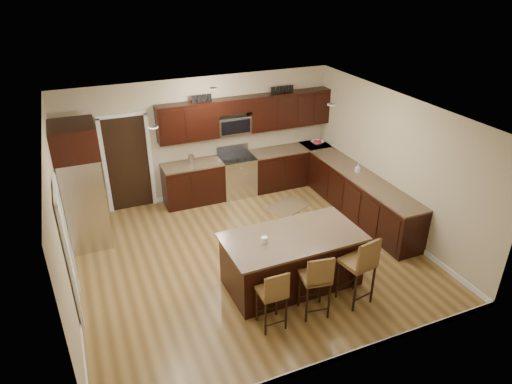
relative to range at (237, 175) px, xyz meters
name	(u,v)px	position (x,y,z in m)	size (l,w,h in m)	color
floor	(250,256)	(-0.68, -2.45, -0.47)	(6.00, 6.00, 0.00)	olive
ceiling	(249,114)	(-0.68, -2.45, 2.23)	(6.00, 6.00, 0.00)	silver
wall_back	(202,138)	(-0.68, 0.30, 0.88)	(6.00, 6.00, 0.00)	tan
wall_left	(61,226)	(-3.68, -2.45, 0.88)	(5.50, 5.50, 0.00)	tan
wall_right	(393,163)	(2.32, -2.45, 0.88)	(5.50, 5.50, 0.00)	tan
base_cabinets	(305,184)	(1.22, -1.01, -0.01)	(4.02, 3.96, 0.92)	black
upper_cabinets	(249,113)	(0.36, 0.13, 1.37)	(4.00, 0.33, 0.80)	black
range	(237,175)	(0.00, 0.00, 0.00)	(0.76, 0.64, 1.11)	silver
microwave	(233,125)	(0.00, 0.15, 1.15)	(0.76, 0.31, 0.40)	silver
doorway	(128,164)	(-2.33, 0.28, 0.56)	(0.85, 0.03, 2.06)	black
pantry_door	(68,255)	(-3.66, -2.75, 0.55)	(0.03, 0.80, 2.04)	white
letter_decor	(243,94)	(0.22, 0.13, 1.82)	(2.20, 0.03, 0.15)	black
island	(292,261)	(-0.33, -3.43, -0.04)	(2.26, 1.21, 0.92)	black
stool_left	(273,293)	(-1.05, -4.27, 0.16)	(0.38, 0.38, 1.01)	brown
stool_mid	(317,278)	(-0.35, -4.27, 0.21)	(0.47, 0.47, 1.10)	brown
stool_right	(361,263)	(0.40, -4.28, 0.27)	(0.52, 0.52, 1.19)	brown
refrigerator	(82,184)	(-3.30, -0.78, 0.74)	(0.79, 0.95, 2.35)	silver
floor_mat	(288,207)	(0.79, -1.05, -0.47)	(0.94, 0.62, 0.01)	brown
fruit_bowl	(317,142)	(2.07, 0.00, 0.48)	(0.30, 0.30, 0.07)	silver
soap_bottle	(358,168)	(2.02, -1.75, 0.53)	(0.08, 0.08, 0.17)	#B2B2B2
canister_tall	(191,159)	(-1.04, 0.00, 0.55)	(0.12, 0.12, 0.21)	silver
canister_short	(192,160)	(-1.03, 0.00, 0.54)	(0.11, 0.11, 0.18)	silver
island_jar	(264,240)	(-0.83, -3.43, 0.50)	(0.10, 0.10, 0.10)	white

